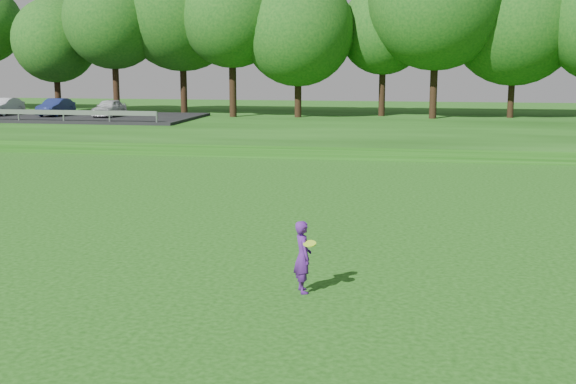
# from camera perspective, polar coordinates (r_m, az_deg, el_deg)

# --- Properties ---
(ground) EXTENTS (140.00, 140.00, 0.00)m
(ground) POSITION_cam_1_polar(r_m,az_deg,el_deg) (15.54, -1.62, -6.85)
(ground) COLOR #14400C
(ground) RESTS_ON ground
(berm) EXTENTS (130.00, 30.00, 0.60)m
(berm) POSITION_cam_1_polar(r_m,az_deg,el_deg) (48.83, 6.40, 5.21)
(berm) COLOR #14400C
(berm) RESTS_ON ground
(walking_path) EXTENTS (130.00, 1.60, 0.04)m
(walking_path) POSITION_cam_1_polar(r_m,az_deg,el_deg) (34.98, 4.94, 2.77)
(walking_path) COLOR gray
(walking_path) RESTS_ON ground
(treeline) EXTENTS (104.00, 7.00, 15.00)m
(treeline) POSITION_cam_1_polar(r_m,az_deg,el_deg) (52.75, 6.86, 14.06)
(treeline) COLOR #0F4111
(treeline) RESTS_ON berm
(parking_lot) EXTENTS (24.00, 9.00, 1.38)m
(parking_lot) POSITION_cam_1_polar(r_m,az_deg,el_deg) (54.70, -20.03, 5.92)
(parking_lot) COLOR black
(parking_lot) RESTS_ON berm
(woman) EXTENTS (0.56, 0.63, 1.46)m
(woman) POSITION_cam_1_polar(r_m,az_deg,el_deg) (14.47, 1.18, -5.13)
(woman) COLOR #4F1B7C
(woman) RESTS_ON ground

